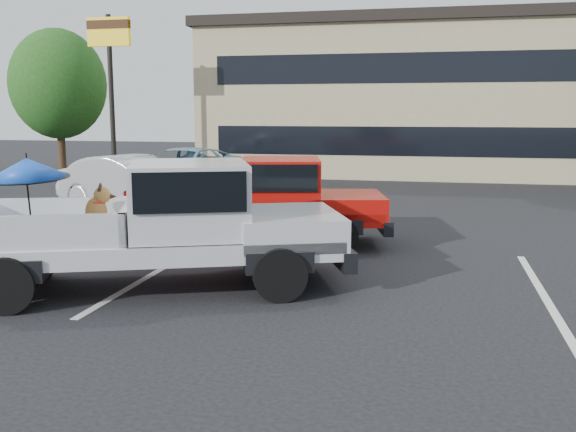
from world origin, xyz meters
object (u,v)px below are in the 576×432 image
silver_pickup (174,219)px  blue_suv (184,170)px  silver_sedan (133,183)px  tree_left (58,84)px  motel_sign (110,54)px  tree_back (540,71)px  red_pickup (273,198)px

silver_pickup → blue_suv: (-4.30, 11.13, -0.34)m
silver_sedan → tree_left: bearing=60.0°
motel_sign → blue_suv: bearing=-26.5°
tree_back → silver_sedan: bearing=-128.0°
tree_left → silver_pickup: bearing=-53.5°
motel_sign → tree_left: tree_left is taller
motel_sign → red_pickup: 13.12m
motel_sign → blue_suv: (3.37, -1.68, -3.94)m
red_pickup → blue_suv: bearing=109.7°
tree_back → silver_sedan: size_ratio=1.62×
motel_sign → silver_pickup: (7.68, -12.81, -3.60)m
silver_pickup → blue_suv: bearing=89.6°
motel_sign → silver_pickup: 15.36m
silver_sedan → red_pickup: bearing=-107.7°
blue_suv → silver_sedan: bearing=-75.2°
red_pickup → silver_sedan: 5.92m
red_pickup → blue_suv: red_pickup is taller
red_pickup → silver_sedan: size_ratio=1.24×
motel_sign → red_pickup: (8.34, -9.42, -3.72)m
silver_pickup → motel_sign: bearing=99.4°
motel_sign → tree_back: tree_back is taller
tree_left → blue_suv: (7.37, -4.68, -3.02)m
motel_sign → silver_pickup: motel_sign is taller
motel_sign → tree_back: 18.87m
silver_pickup → red_pickup: 3.45m
tree_back → silver_sedan: (-12.39, -15.86, -3.69)m
silver_pickup → silver_sedan: size_ratio=1.37×
red_pickup → blue_suv: size_ratio=1.06×
tree_left → silver_pickup: tree_left is taller
tree_back → silver_pickup: 24.51m
tree_left → red_pickup: (12.34, -12.42, -2.80)m
tree_left → silver_sedan: 12.06m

